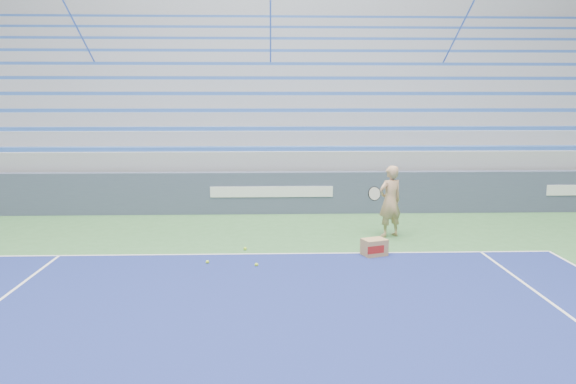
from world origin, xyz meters
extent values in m
cube|color=white|center=(0.00, 11.88, 0.01)|extent=(10.97, 0.05, 0.00)
cube|color=#3E465E|center=(0.00, 15.88, 0.55)|extent=(30.00, 0.30, 1.10)
cube|color=white|center=(0.00, 15.72, 0.60)|extent=(3.20, 0.02, 0.28)
cube|color=#96999E|center=(0.00, 20.43, 0.55)|extent=(30.00, 8.50, 1.10)
cube|color=#96999E|center=(0.00, 20.43, 1.35)|extent=(30.00, 8.50, 0.50)
cube|color=#3059AD|center=(0.00, 16.56, 1.66)|extent=(29.60, 0.42, 0.11)
cube|color=#96999E|center=(0.00, 20.86, 1.85)|extent=(30.00, 7.65, 0.50)
cube|color=#3059AD|center=(0.00, 17.41, 2.16)|extent=(29.60, 0.42, 0.11)
cube|color=#96999E|center=(0.00, 21.28, 2.35)|extent=(30.00, 6.80, 0.50)
cube|color=#3059AD|center=(0.00, 18.26, 2.66)|extent=(29.60, 0.42, 0.11)
cube|color=#96999E|center=(0.00, 21.71, 2.85)|extent=(30.00, 5.95, 0.50)
cube|color=#3059AD|center=(0.00, 19.11, 3.16)|extent=(29.60, 0.42, 0.11)
cube|color=#96999E|center=(0.00, 22.13, 3.35)|extent=(30.00, 5.10, 0.50)
cube|color=#3059AD|center=(0.00, 19.96, 3.66)|extent=(29.60, 0.42, 0.11)
cube|color=#96999E|center=(0.00, 22.56, 3.85)|extent=(30.00, 4.25, 0.50)
cube|color=#3059AD|center=(0.00, 20.81, 4.15)|extent=(29.60, 0.42, 0.11)
cube|color=#96999E|center=(0.00, 22.98, 4.35)|extent=(30.00, 3.40, 0.50)
cube|color=#3059AD|center=(0.00, 21.66, 4.65)|extent=(29.60, 0.42, 0.11)
cube|color=#96999E|center=(0.00, 23.41, 4.85)|extent=(30.00, 2.55, 0.50)
cube|color=#3059AD|center=(0.00, 22.51, 5.15)|extent=(29.60, 0.42, 0.11)
cube|color=#96999E|center=(0.00, 23.84, 5.35)|extent=(30.00, 1.70, 0.50)
cube|color=#3059AD|center=(0.00, 23.36, 5.65)|extent=(29.60, 0.42, 0.11)
cube|color=#96999E|center=(0.00, 24.26, 5.85)|extent=(30.00, 0.85, 0.50)
cube|color=#3059AD|center=(0.00, 24.21, 6.15)|extent=(29.60, 0.42, 0.11)
cube|color=#96999E|center=(0.00, 24.98, 3.65)|extent=(31.00, 0.40, 7.30)
cylinder|color=#355BBA|center=(-6.00, 20.43, 4.60)|extent=(0.05, 8.53, 5.04)
cylinder|color=#355BBA|center=(0.00, 20.43, 4.60)|extent=(0.05, 8.53, 5.04)
cylinder|color=#355BBA|center=(6.00, 20.43, 4.60)|extent=(0.05, 8.53, 5.04)
imported|color=tan|center=(2.58, 13.26, 0.79)|extent=(0.68, 0.58, 1.57)
cylinder|color=black|center=(2.23, 13.01, 0.95)|extent=(0.12, 0.27, 0.08)
cylinder|color=beige|center=(2.13, 12.73, 1.05)|extent=(0.29, 0.16, 0.28)
torus|color=black|center=(2.13, 12.73, 1.05)|extent=(0.31, 0.18, 0.30)
cube|color=#AB8353|center=(1.96, 11.73, 0.17)|extent=(0.53, 0.46, 0.33)
cube|color=#B21E19|center=(1.96, 11.56, 0.17)|extent=(0.34, 0.13, 0.15)
sphere|color=#BFF131|center=(-1.20, 11.29, 0.03)|extent=(0.07, 0.07, 0.07)
sphere|color=#BFF131|center=(-0.55, 12.21, 0.03)|extent=(0.07, 0.07, 0.07)
sphere|color=#BFF131|center=(1.90, 12.23, 0.03)|extent=(0.07, 0.07, 0.07)
sphere|color=#BFF131|center=(-0.30, 11.09, 0.03)|extent=(0.07, 0.07, 0.07)
camera|label=1|loc=(-0.05, 1.29, 3.00)|focal=35.00mm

